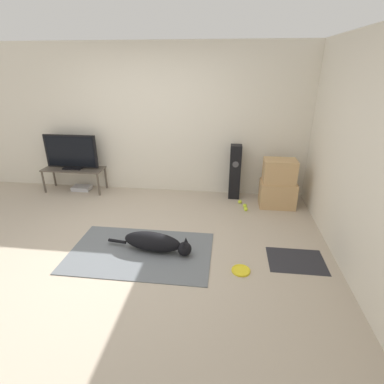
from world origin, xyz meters
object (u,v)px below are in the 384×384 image
Objects in this scene: dog at (156,242)px; game_console at (82,188)px; tennis_ball_by_boxes at (246,209)px; tennis_ball_near_speaker at (240,202)px; tennis_ball_loose_on_carpet at (245,206)px; floor_speaker at (235,172)px; cardboard_box_lower at (277,194)px; frisbee at (241,270)px; cardboard_box_upper at (280,171)px; tv_stand at (74,171)px; tv at (71,152)px.

game_console is at bearing 135.67° from dog.
tennis_ball_by_boxes is 0.29m from tennis_ball_near_speaker.
dog is 1.84m from tennis_ball_loose_on_carpet.
floor_speaker reaches higher than tennis_ball_loose_on_carpet.
cardboard_box_lower is 1.73× the size of game_console.
tennis_ball_loose_on_carpet is (-0.01, 0.13, 0.00)m from tennis_ball_by_boxes.
floor_speaker is at bearing 91.98° from frisbee.
tennis_ball_loose_on_carpet is (-0.52, -0.14, -0.58)m from cardboard_box_upper.
tv_stand reaches higher than tennis_ball_loose_on_carpet.
cardboard_box_lower is at bearing -3.54° from tv_stand.
tv is at bearing 90.00° from tv_stand.
game_console is (0.08, 0.03, -0.34)m from tv_stand.
cardboard_box_lower is 0.63m from tennis_ball_near_speaker.
cardboard_box_lower is 0.60× the size of tv.
tv_stand is (-3.01, 2.06, 0.37)m from frisbee.
cardboard_box_upper is at bearing 27.61° from tennis_ball_by_boxes.
game_console is at bearing 144.33° from frisbee.
game_console reaches higher than tennis_ball_near_speaker.
floor_speaker reaches higher than tennis_ball_near_speaker.
cardboard_box_upper reaches higher than tennis_ball_loose_on_carpet.
cardboard_box_upper reaches higher than tennis_ball_by_boxes.
tv is (-0.00, 0.00, 0.36)m from tv_stand.
dog is 2.72m from tv.
frisbee is 1.85m from tennis_ball_near_speaker.
cardboard_box_upper is at bearing -0.85° from tennis_ball_near_speaker.
frisbee is 0.23× the size of tv.
cardboard_box_lower is at bearing 27.43° from tennis_ball_by_boxes.
dog is at bearing -42.59° from tv.
tennis_ball_loose_on_carpet is at bearing 86.23° from frisbee.
tv_stand reaches higher than tennis_ball_by_boxes.
dog reaches higher than tennis_ball_loose_on_carpet.
cardboard_box_upper is at bearing -20.88° from floor_speaker.
cardboard_box_lower is at bearing 15.19° from tennis_ball_loose_on_carpet.
frisbee is 1.58m from tennis_ball_by_boxes.
frisbee is at bearing -35.67° from game_console.
tennis_ball_near_speaker is at bearing 179.15° from cardboard_box_upper.
floor_speaker is 0.52m from tennis_ball_near_speaker.
cardboard_box_lower is 0.52× the size of tv_stand.
tennis_ball_by_boxes is at bearing -85.92° from tennis_ball_loose_on_carpet.
cardboard_box_lower reaches higher than tennis_ball_loose_on_carpet.
tennis_ball_near_speaker is at bearing 179.36° from cardboard_box_lower.
floor_speaker reaches higher than frisbee.
dog is 2.35m from cardboard_box_upper.
tennis_ball_near_speaker is (1.09, 1.57, -0.10)m from dog.
tennis_ball_near_speaker is at bearing -67.78° from floor_speaker.
cardboard_box_lower is at bearing -3.59° from tv.
tv is 14.58× the size of tennis_ball_by_boxes.
cardboard_box_upper is (-0.01, -0.00, 0.40)m from cardboard_box_lower.
cardboard_box_lower is at bearing -0.64° from tennis_ball_near_speaker.
dog is at bearing -137.03° from cardboard_box_upper.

